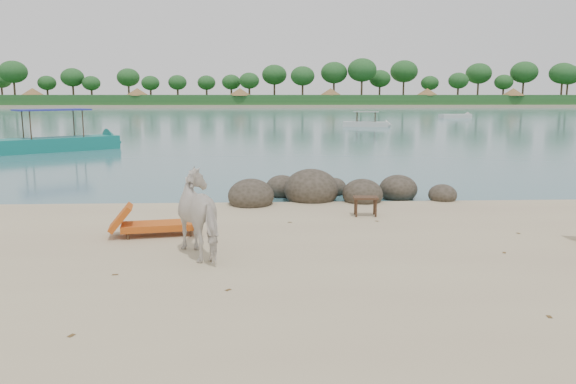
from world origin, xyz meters
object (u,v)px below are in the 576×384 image
at_px(boat_near, 53,116).
at_px(lounge_chair, 159,223).
at_px(cow, 204,215).
at_px(side_table, 365,208).
at_px(boulders, 324,192).

bearing_deg(boat_near, lounge_chair, -101.76).
relative_size(cow, side_table, 3.13).
bearing_deg(boat_near, side_table, -88.95).
bearing_deg(lounge_chair, boat_near, 105.56).
xyz_separation_m(lounge_chair, boat_near, (-9.09, 19.29, 1.54)).
xyz_separation_m(boulders, cow, (-2.80, -5.55, 0.55)).
xyz_separation_m(side_table, lounge_chair, (-4.68, -1.69, 0.06)).
xyz_separation_m(cow, side_table, (3.57, 3.19, -0.54)).
distance_m(cow, side_table, 4.82).
relative_size(boulders, cow, 3.51).
relative_size(boulders, lounge_chair, 3.30).
height_order(side_table, boat_near, boat_near).
height_order(boulders, cow, cow).
height_order(side_table, lounge_chair, lounge_chair).
height_order(boulders, boat_near, boat_near).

